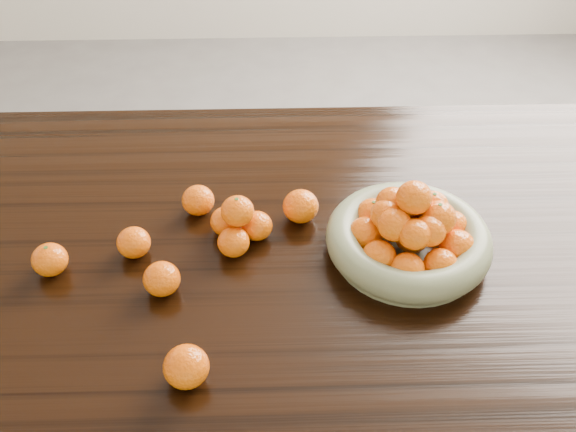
{
  "coord_description": "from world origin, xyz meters",
  "views": [
    {
      "loc": [
        -0.01,
        -0.94,
        1.62
      ],
      "look_at": [
        0.02,
        -0.02,
        0.83
      ],
      "focal_mm": 40.0,
      "sensor_mm": 36.0,
      "label": 1
    }
  ],
  "objects_px": {
    "fruit_bowl": "(409,235)",
    "loose_orange_0": "(50,260)",
    "orange_pyramid": "(238,225)",
    "dining_table": "(278,271)"
  },
  "relations": [
    {
      "from": "orange_pyramid",
      "to": "dining_table",
      "type": "bearing_deg",
      "value": -0.43
    },
    {
      "from": "dining_table",
      "to": "orange_pyramid",
      "type": "xyz_separation_m",
      "value": [
        -0.08,
        0.0,
        0.13
      ]
    },
    {
      "from": "fruit_bowl",
      "to": "orange_pyramid",
      "type": "xyz_separation_m",
      "value": [
        -0.33,
        0.04,
        -0.01
      ]
    },
    {
      "from": "dining_table",
      "to": "orange_pyramid",
      "type": "distance_m",
      "value": 0.15
    },
    {
      "from": "orange_pyramid",
      "to": "loose_orange_0",
      "type": "distance_m",
      "value": 0.36
    },
    {
      "from": "dining_table",
      "to": "orange_pyramid",
      "type": "bearing_deg",
      "value": 179.57
    },
    {
      "from": "dining_table",
      "to": "orange_pyramid",
      "type": "relative_size",
      "value": 16.08
    },
    {
      "from": "dining_table",
      "to": "loose_orange_0",
      "type": "relative_size",
      "value": 29.96
    },
    {
      "from": "orange_pyramid",
      "to": "loose_orange_0",
      "type": "xyz_separation_m",
      "value": [
        -0.35,
        -0.08,
        -0.01
      ]
    },
    {
      "from": "fruit_bowl",
      "to": "loose_orange_0",
      "type": "relative_size",
      "value": 4.76
    }
  ]
}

